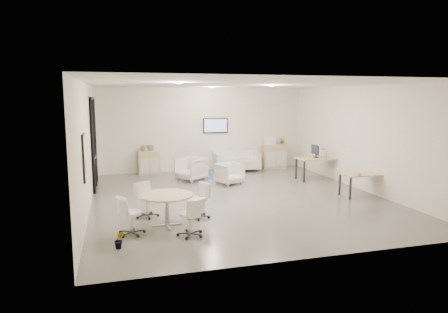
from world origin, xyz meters
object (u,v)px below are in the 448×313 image
desk_front (363,176)px  armchair_right (229,173)px  desk_rear (318,160)px  armchair_left (191,168)px  sideboard_left (149,162)px  round_table (167,198)px  loveseat (236,162)px  sideboard_right (274,156)px

desk_front → armchair_right: bearing=144.1°
desk_rear → desk_front: desk_rear is taller
desk_rear → armchair_left: bearing=170.5°
sideboard_left → round_table: sideboard_left is taller
armchair_left → desk_rear: (4.26, -1.10, 0.25)m
armchair_right → desk_rear: bearing=-25.9°
armchair_left → round_table: (-1.46, -4.74, 0.20)m
sideboard_left → loveseat: size_ratio=0.48×
armchair_left → armchair_right: bearing=14.7°
sideboard_left → armchair_left: size_ratio=1.01×
loveseat → desk_front: (2.33, -4.84, 0.24)m
armchair_left → desk_front: bearing=16.3°
sideboard_right → armchair_left: bearing=-158.3°
armchair_left → desk_rear: 4.41m
desk_rear → sideboard_left: bearing=159.9°
loveseat → desk_front: size_ratio=1.41×
sideboard_left → loveseat: sideboard_left is taller
sideboard_left → desk_front: size_ratio=0.67×
loveseat → desk_rear: loveseat is taller
sideboard_left → desk_rear: bearing=-25.1°
armchair_right → sideboard_right: bearing=20.0°
sideboard_left → sideboard_right: (4.99, -0.04, 0.06)m
loveseat → round_table: (-3.50, -6.03, 0.27)m
armchair_right → round_table: 4.58m
sideboard_right → round_table: (-5.14, -6.21, 0.14)m
round_table → sideboard_right: bearing=50.4°
desk_front → sideboard_left: bearing=140.9°
sideboard_left → desk_front: sideboard_left is taller
sideboard_right → armchair_right: 3.54m
loveseat → desk_rear: bearing=-42.5°
round_table → armchair_left: bearing=72.9°
sideboard_left → round_table: (-0.15, -6.25, 0.19)m
sideboard_right → loveseat: (-1.64, -0.18, -0.13)m
armchair_right → desk_front: armchair_right is taller
loveseat → armchair_left: bearing=-143.3°
sideboard_left → armchair_left: bearing=-49.0°
loveseat → desk_front: loveseat is taller
round_table → desk_rear: bearing=32.5°
sideboard_right → armchair_left: size_ratio=1.14×
armchair_left → desk_front: armchair_left is taller
sideboard_left → round_table: 6.25m
sideboard_right → desk_rear: bearing=-77.3°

